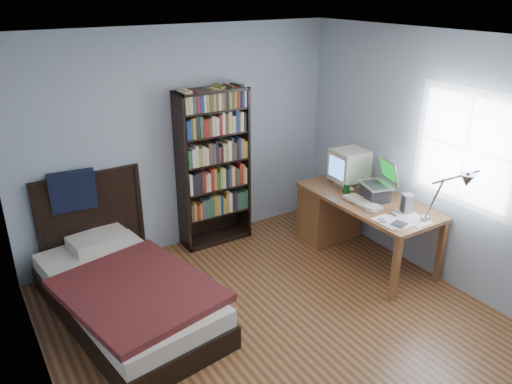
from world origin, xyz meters
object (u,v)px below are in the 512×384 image
(speaker, at_px, (407,203))
(crt_monitor, at_px, (348,166))
(bookshelf, at_px, (214,168))
(soda_can, at_px, (347,189))
(desk, at_px, (338,210))
(keyboard, at_px, (363,202))
(laptop, at_px, (377,189))
(desk_lamp, at_px, (460,185))
(bed, at_px, (123,288))

(speaker, bearing_deg, crt_monitor, 109.18)
(bookshelf, bearing_deg, soda_can, -43.26)
(crt_monitor, bearing_deg, bookshelf, 145.78)
(desk, distance_m, keyboard, 0.63)
(laptop, xyz_separation_m, desk_lamp, (-0.10, -1.05, 0.43))
(bookshelf, bearing_deg, desk, -34.31)
(keyboard, xyz_separation_m, bed, (-2.47, 0.53, -0.49))
(desk, distance_m, soda_can, 0.44)
(speaker, height_order, bookshelf, bookshelf)
(soda_can, relative_size, bookshelf, 0.06)
(crt_monitor, relative_size, laptop, 1.00)
(bookshelf, bearing_deg, speaker, -53.45)
(desk, xyz_separation_m, crt_monitor, (0.07, -0.04, 0.56))
(crt_monitor, xyz_separation_m, soda_can, (-0.17, -0.17, -0.19))
(keyboard, height_order, bed, bed)
(soda_can, relative_size, bed, 0.05)
(speaker, bearing_deg, desk, 113.23)
(keyboard, xyz_separation_m, bookshelf, (-1.06, 1.34, 0.18))
(keyboard, distance_m, bookshelf, 1.72)
(desk, distance_m, laptop, 0.67)
(crt_monitor, distance_m, desk_lamp, 1.54)
(desk, bearing_deg, bed, 179.69)
(laptop, height_order, bed, bed)
(soda_can, bearing_deg, laptop, -59.95)
(desk_lamp, distance_m, bed, 3.18)
(desk_lamp, xyz_separation_m, bed, (-2.58, 1.56, -1.02))
(laptop, relative_size, desk_lamp, 0.64)
(laptop, relative_size, bookshelf, 0.24)
(keyboard, bearing_deg, bookshelf, 128.48)
(bed, bearing_deg, bookshelf, 29.96)
(bookshelf, bearing_deg, keyboard, -51.58)
(soda_can, bearing_deg, bed, 174.76)
(crt_monitor, bearing_deg, bed, 178.81)
(desk_lamp, relative_size, keyboard, 1.50)
(desk, relative_size, bookshelf, 0.89)
(crt_monitor, relative_size, bed, 0.19)
(desk, bearing_deg, keyboard, -105.21)
(laptop, distance_m, speaker, 0.41)
(speaker, xyz_separation_m, soda_can, (-0.18, 0.70, -0.04))
(desk_lamp, height_order, keyboard, desk_lamp)
(laptop, height_order, desk_lamp, desk_lamp)
(crt_monitor, height_order, bookshelf, bookshelf)
(desk, relative_size, soda_can, 14.21)
(soda_can, height_order, bed, bed)
(crt_monitor, bearing_deg, desk, 147.60)
(desk, relative_size, laptop, 3.74)
(keyboard, bearing_deg, crt_monitor, 66.66)
(desk, xyz_separation_m, laptop, (0.07, -0.50, 0.43))
(laptop, bearing_deg, crt_monitor, 89.97)
(desk_lamp, relative_size, soda_can, 5.95)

